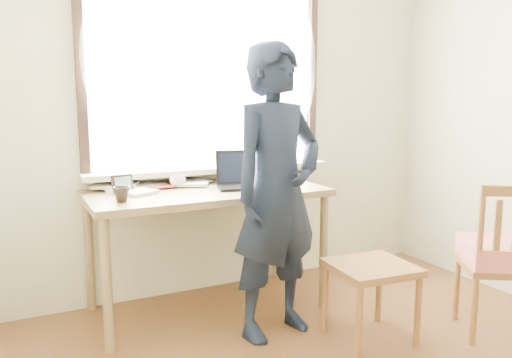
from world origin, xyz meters
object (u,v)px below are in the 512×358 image
side_chair (502,255)px  mug_white (177,181)px  laptop (243,179)px  desk (206,202)px  person (277,192)px  work_chair (371,276)px  mug_dark (122,194)px

side_chair → mug_white: bearing=140.8°
laptop → desk: bearing=173.5°
mug_white → desk: bearing=-45.1°
desk → person: (0.25, -0.53, 0.13)m
laptop → work_chair: size_ratio=0.86×
person → desk: bearing=103.9°
desk → mug_white: mug_white is taller
mug_white → work_chair: (0.86, -1.02, -0.48)m
side_chair → person: bearing=152.1°
mug_dark → side_chair: 2.31m
side_chair → person: size_ratio=0.54×
person → work_chair: bearing=-48.9°
mug_white → work_chair: size_ratio=0.22×
desk → side_chair: bearing=-38.6°
mug_dark → side_chair: side_chair is taller
mug_white → mug_dark: bearing=-143.3°
desk → side_chair: (1.46, -1.16, -0.25)m
laptop → person: 0.50m
work_chair → person: 0.75m
desk → mug_dark: 0.64m
mug_dark → person: size_ratio=0.05×
desk → laptop: (0.26, -0.03, 0.15)m
mug_dark → work_chair: (1.30, -0.69, -0.49)m
laptop → mug_dark: bearing=-170.0°
work_chair → person: person is taller
desk → mug_white: size_ratio=14.44×
mug_white → person: bearing=-59.1°
mug_dark → desk: bearing=16.9°
laptop → mug_white: laptop is taller
person → side_chair: bearing=-39.8°
mug_dark → side_chair: bearing=-25.6°
desk → mug_white: (-0.15, 0.15, 0.13)m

